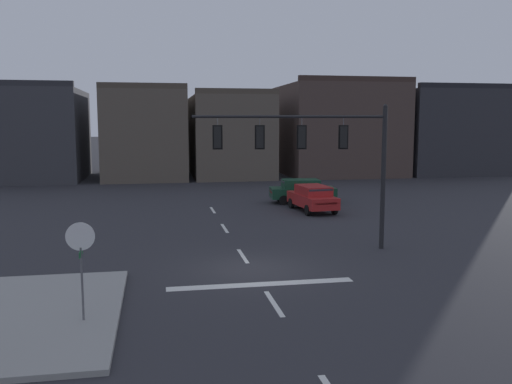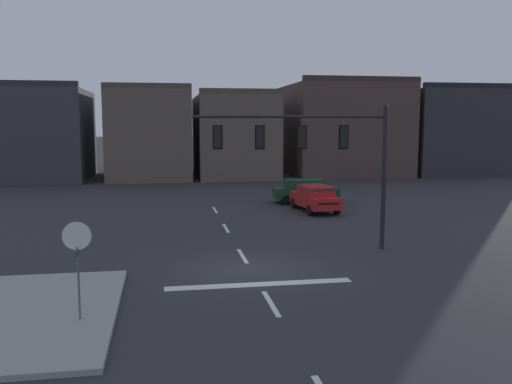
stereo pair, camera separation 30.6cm
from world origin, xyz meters
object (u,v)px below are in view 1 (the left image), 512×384
at_px(signal_mast_near_side, 315,147).
at_px(stop_sign, 81,248).
at_px(car_lot_middle, 302,190).
at_px(car_lot_nearside, 313,198).

distance_m(signal_mast_near_side, stop_sign, 11.68).
xyz_separation_m(stop_sign, car_lot_middle, (11.80, 20.86, -1.29)).
bearing_deg(car_lot_nearside, stop_sign, -123.64).
height_order(signal_mast_near_side, car_lot_nearside, signal_mast_near_side).
xyz_separation_m(signal_mast_near_side, car_lot_nearside, (2.79, 9.78, -3.56)).
bearing_deg(car_lot_middle, car_lot_nearside, -95.13).
xyz_separation_m(car_lot_nearside, car_lot_middle, (0.32, 3.61, 0.00)).
bearing_deg(signal_mast_near_side, car_lot_nearside, 74.06).
xyz_separation_m(stop_sign, car_lot_nearside, (11.47, 17.24, -1.29)).
relative_size(signal_mast_near_side, car_lot_middle, 1.79).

